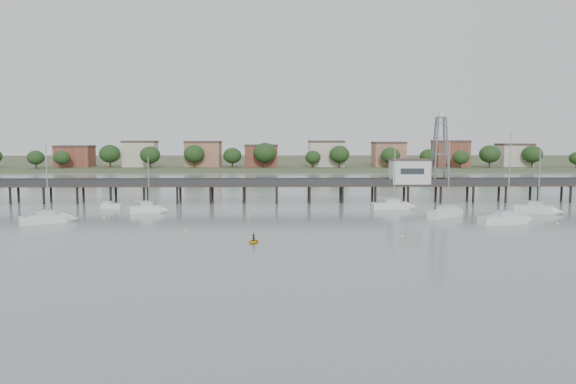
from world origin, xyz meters
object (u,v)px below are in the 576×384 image
Objects in this scene: sailboat_c at (451,213)px; yellow_dinghy at (254,243)px; sailboat_e at (542,210)px; pier at (293,185)px; white_tender at (111,206)px; sailboat_b at (152,209)px; lattice_tower at (440,150)px; sailboat_a at (54,219)px; sailboat_f at (398,206)px; sailboat_d at (513,219)px.

sailboat_c is 5.48× the size of yellow_dinghy.
pier is at bearing -169.15° from sailboat_e.
pier is 37.29m from white_tender.
sailboat_e is (71.72, -2.14, -0.01)m from sailboat_b.
sailboat_c is 54.03m from sailboat_b.
sailboat_c is 18.29m from sailboat_e.
sailboat_c reaches higher than sailboat_e.
pier is 13.96× the size of sailboat_b.
lattice_tower is 77.27m from sailboat_a.
sailboat_f reaches higher than pier.
yellow_dinghy is (-6.54, -46.09, -3.79)m from pier.
sailboat_c is 41.65m from yellow_dinghy.
pier reaches higher than white_tender.
sailboat_d is at bearing -98.52° from sailboat_e.
sailboat_f is at bearing 5.49° from white_tender.
white_tender is at bearing 46.32° from sailboat_a.
sailboat_d reaches higher than sailboat_c.
sailboat_f is 43.29m from yellow_dinghy.
sailboat_a is 74.83m from sailboat_d.
sailboat_f is (-7.20, 9.83, 0.00)m from sailboat_c.
sailboat_e is at bearing -18.47° from sailboat_f.
lattice_tower reaches higher than sailboat_f.
sailboat_f is at bearing 87.54° from sailboat_c.
sailboat_d is at bearing 27.27° from yellow_dinghy.
lattice_tower is 68.88m from white_tender.
pier is 11.03× the size of sailboat_a.
white_tender is at bearing -165.03° from pier.
sailboat_a reaches higher than white_tender.
sailboat_a reaches higher than sailboat_e.
sailboat_f is 56.02m from white_tender.
sailboat_a is 0.88× the size of sailboat_d.
lattice_tower is at bearing 159.77° from sailboat_e.
yellow_dinghy is (-33.83, -24.29, -0.64)m from sailboat_c.
sailboat_f is at bearing 111.96° from sailboat_d.
sailboat_a is 0.97× the size of sailboat_c.
sailboat_e is (45.25, -18.38, -3.15)m from pier.
pier is 46.70m from yellow_dinghy.
white_tender is 46.83m from yellow_dinghy.
white_tender is (-35.88, -9.59, -3.31)m from pier.
sailboat_f is at bearing -133.64° from lattice_tower.
sailboat_a is 1.08× the size of sailboat_e.
sailboat_b is (13.39, 11.51, 0.02)m from sailboat_a.
sailboat_f is (-14.85, 18.08, 0.01)m from sailboat_d.
lattice_tower is 1.10× the size of sailboat_c.
sailboat_c reaches higher than pier.
pier is 48.95m from sailboat_e.
yellow_dinghy is (33.31, -18.33, -0.64)m from sailboat_a.
pier is 46.19m from sailboat_d.
lattice_tower reaches higher than sailboat_b.
lattice_tower is 19.56m from sailboat_f.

